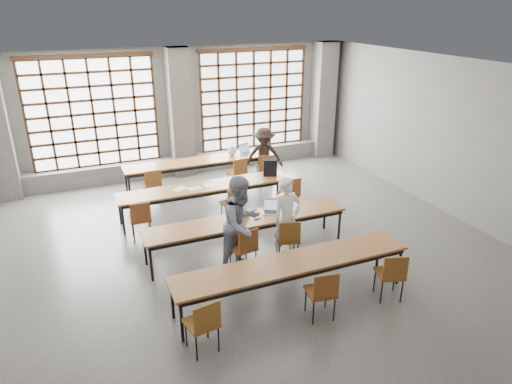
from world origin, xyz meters
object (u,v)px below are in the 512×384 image
chair_back_left (153,182)px  chair_back_mid (238,170)px  phone (258,219)px  chair_back_right (265,167)px  chair_front_left (245,245)px  laptop_front (272,209)px  red_pouch (201,320)px  plastic_bag (232,150)px  chair_front_right (288,236)px  chair_near_mid (323,290)px  desk_row_c (247,222)px  chair_near_left (204,321)px  desk_row_a (201,162)px  student_back (264,156)px  green_box (243,215)px  chair_mid_centre (233,201)px  desk_row_b (207,188)px  laptop_back (246,151)px  backpack (270,167)px  desk_row_d (293,265)px  student_female (242,224)px  mouse (292,210)px  chair_near_right (392,272)px  student_male (287,219)px  chair_mid_left (140,216)px  chair_mid_right (290,191)px

chair_back_left → chair_back_mid: 2.21m
phone → chair_back_right: bearing=63.7°
chair_front_left → chair_back_right: bearing=61.2°
laptop_front → red_pouch: bearing=-132.2°
plastic_bag → chair_front_right: bearing=-96.5°
chair_near_mid → phone: chair_near_mid is taller
desk_row_c → chair_near_left: chair_near_left is taller
desk_row_a → student_back: (1.60, -0.50, 0.11)m
green_box → chair_near_left: bearing=-122.1°
chair_near_left → green_box: 2.90m
chair_mid_centre → desk_row_b: bearing=123.2°
chair_back_mid → laptop_back: size_ratio=1.96×
chair_mid_centre → red_pouch: 4.02m
chair_front_left → desk_row_a: bearing=83.9°
backpack → green_box: bearing=-107.3°
desk_row_d → green_box: 1.83m
student_female → laptop_front: student_female is taller
chair_near_left → mouse: chair_near_left is taller
chair_back_mid → chair_front_left: 3.95m
chair_back_left → laptop_back: (2.73, 0.73, 0.25)m
chair_back_left → laptop_front: laptop_front is taller
chair_near_left → phone: chair_near_left is taller
desk_row_c → chair_front_right: chair_front_right is taller
desk_row_c → laptop_front: size_ratio=8.73×
chair_back_mid → backpack: 1.25m
chair_near_right → red_pouch: size_ratio=4.40×
chair_back_mid → green_box: chair_back_mid is taller
red_pouch → student_male: bearing=39.2°
desk_row_d → laptop_back: bearing=75.8°
backpack → chair_mid_centre: bearing=-130.5°
chair_mid_left → green_box: size_ratio=3.52×
chair_back_mid → chair_front_left: size_ratio=1.00×
chair_back_left → chair_near_left: same height
chair_mid_centre → green_box: bearing=-101.6°
laptop_front → desk_row_b: bearing=113.2°
chair_near_left → laptop_back: 6.94m
chair_back_right → chair_near_right: same height
chair_back_left → desk_row_b: bearing=-49.2°
desk_row_a → chair_mid_right: (1.42, -2.43, -0.13)m
chair_front_left → red_pouch: 2.12m
chair_front_left → backpack: backpack is taller
laptop_front → plastic_bag: plastic_bag is taller
chair_mid_right → red_pouch: chair_mid_right is taller
student_female → mouse: (1.25, 0.48, -0.16)m
chair_mid_centre → student_female: size_ratio=0.49×
chair_mid_left → plastic_bag: plastic_bag is taller
desk_row_c → chair_near_left: bearing=-123.8°
chair_front_left → green_box: 0.78m
chair_back_right → chair_near_left: bearing=-121.5°
chair_front_right → desk_row_d: bearing=-113.1°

